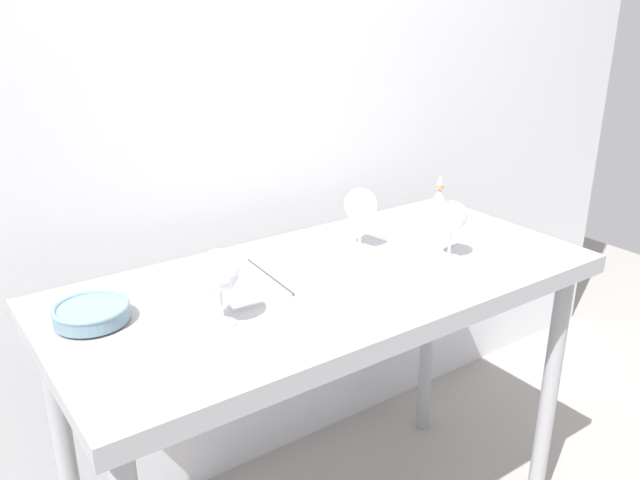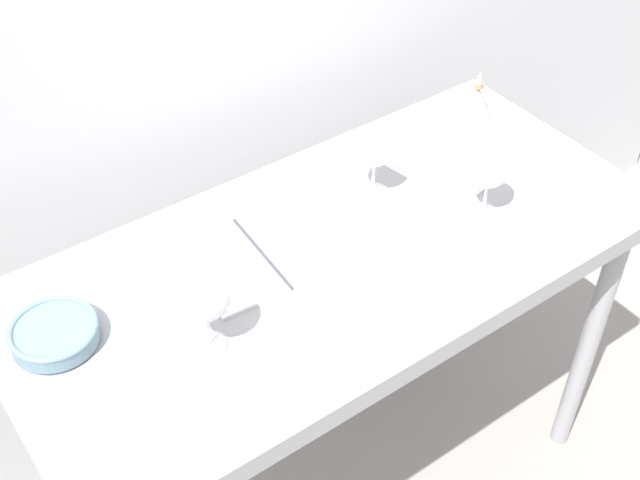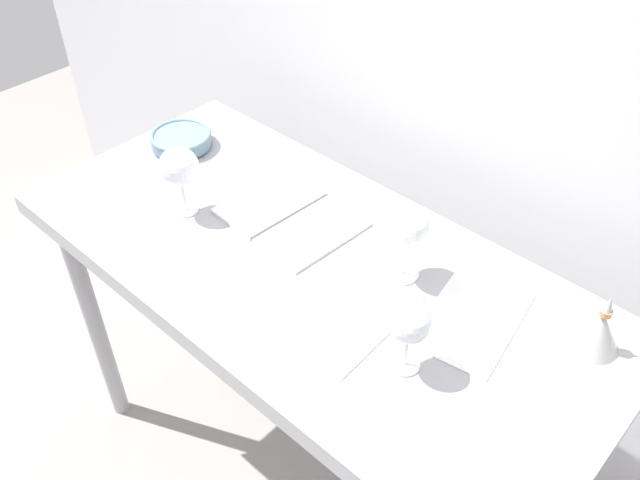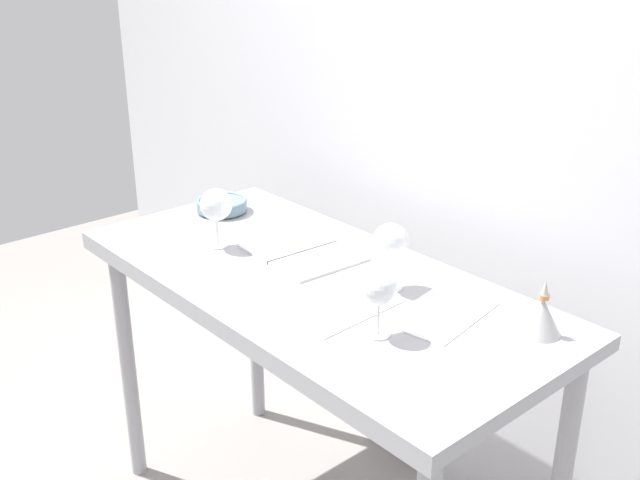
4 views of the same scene
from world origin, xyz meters
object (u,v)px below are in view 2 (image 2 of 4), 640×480
Objects in this scene: wine_glass_near_left at (205,298)px; tasting_bowl at (54,333)px; wine_glass_far_right at (375,148)px; open_notebook at (261,254)px; decanter_funnel at (476,102)px; wine_glass_near_right at (490,171)px; tasting_sheet_upper at (422,233)px; tasting_sheet_lower at (436,165)px.

wine_glass_near_left is 1.05× the size of tasting_bowl.
wine_glass_far_right is 0.75m from tasting_bowl.
open_notebook is 2.38× the size of decanter_funnel.
decanter_funnel reaches higher than tasting_bowl.
decanter_funnel is at bearing 12.64° from wine_glass_far_right.
wine_glass_far_right is 0.55m from wine_glass_near_left.
wine_glass_near_right is 0.51m from open_notebook.
wine_glass_near_left is at bearing 178.71° from tasting_sheet_upper.
tasting_bowl is (-0.93, 0.00, 0.02)m from tasting_sheet_lower.
wine_glass_near_left is (-0.67, 0.02, 0.01)m from wine_glass_near_right.
open_notebook reaches higher than tasting_sheet_lower.
wine_glass_far_right reaches higher than tasting_sheet_upper.
wine_glass_far_right is 0.63× the size of tasting_sheet_upper.
wine_glass_near_right is 0.93× the size of wine_glass_near_left.
wine_glass_near_right is 0.58× the size of tasting_sheet_upper.
wine_glass_near_right is 1.20× the size of decanter_funnel.
open_notebook is (-0.31, -0.03, -0.12)m from wine_glass_far_right.
tasting_sheet_lower is at bearing -2.21° from wine_glass_far_right.
tasting_sheet_lower is 0.93m from tasting_bowl.
wine_glass_near_left is 0.54× the size of open_notebook.
wine_glass_near_left is 0.95m from decanter_funnel.
tasting_sheet_upper is 1.69× the size of tasting_bowl.
wine_glass_far_right is 1.06× the size of tasting_bowl.
tasting_bowl is (-0.44, 0.02, 0.02)m from open_notebook.
wine_glass_near_right is 0.60× the size of tasting_sheet_lower.
tasting_bowl is at bearing -179.59° from wine_glass_far_right.
tasting_sheet_upper is at bearing -12.31° from tasting_bowl.
tasting_sheet_lower is at bearing 80.79° from wine_glass_near_right.
decanter_funnel is at bearing 4.70° from tasting_bowl.
decanter_funnel is at bearing 16.15° from wine_glass_near_left.
decanter_funnel is at bearing 49.54° from wine_glass_near_right.
wine_glass_far_right is at bearing 128.30° from wine_glass_near_right.
wine_glass_near_left is 0.53m from tasting_sheet_upper.
tasting_bowl is 1.23× the size of decanter_funnel.
open_notebook is at bearing 35.73° from wine_glass_near_left.
wine_glass_near_left reaches higher than tasting_sheet_lower.
tasting_sheet_lower is at bearing 5.92° from open_notebook.
open_notebook is 0.44m from tasting_bowl.
open_notebook is 1.19× the size of tasting_sheet_lower.
open_notebook reaches higher than tasting_sheet_upper.
wine_glass_far_right is 0.65× the size of tasting_sheet_lower.
decanter_funnel is at bearing 31.17° from tasting_sheet_upper.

